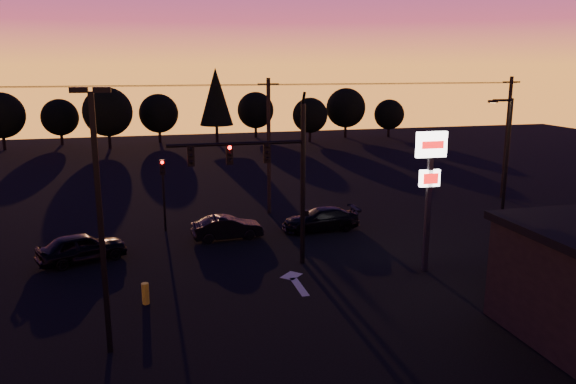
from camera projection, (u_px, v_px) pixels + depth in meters
The scene contains 24 objects.
ground at pixel (294, 296), 24.34m from camera, with size 120.00×120.00×0.00m, color black.
lane_arrow at pixel (295, 281), 26.03m from camera, with size 1.20×3.10×0.01m.
traffic_signal_mast at pixel (271, 169), 26.99m from camera, with size 6.79×0.52×8.58m.
secondary_signal at pixel (163, 185), 33.34m from camera, with size 0.30×0.31×4.35m.
parking_lot_light at pixel (99, 206), 18.52m from camera, with size 1.25×0.30×9.14m.
pylon_sign at pixel (430, 172), 26.36m from camera, with size 1.50×0.28×6.80m.
streetlight at pixel (505, 162), 31.93m from camera, with size 1.55×0.35×8.00m.
utility_pole_1 at pixel (269, 146), 37.03m from camera, with size 1.40×0.26×9.00m.
utility_pole_2 at pixel (507, 137), 41.40m from camera, with size 1.40×0.26×9.00m.
power_wires at pixel (268, 85), 36.15m from camera, with size 36.00×1.22×0.07m.
bollard at pixel (145, 294), 23.51m from camera, with size 0.30×0.30×0.91m, color #B0A919.
tree_0 at pixel (1, 115), 65.32m from camera, with size 5.36×5.36×6.74m.
tree_1 at pixel (60, 117), 69.75m from camera, with size 4.54×4.54×5.71m.
tree_2 at pixel (108, 112), 66.28m from camera, with size 5.77×5.78×7.26m.
tree_3 at pixel (159, 113), 71.65m from camera, with size 4.95×4.95×6.22m.
tree_4 at pixel (216, 97), 70.03m from camera, with size 4.18×4.18×9.50m.
tree_5 at pixel (256, 110), 76.69m from camera, with size 4.95×4.95×6.22m.
tree_6 at pixel (310, 115), 72.55m from camera, with size 4.54×4.54×5.71m.
tree_7 at pixel (346, 108), 76.70m from camera, with size 5.36×5.36×6.74m.
tree_8 at pixel (389, 114), 77.42m from camera, with size 4.12×4.12×5.19m.
car_left at pixel (82, 247), 28.51m from camera, with size 1.77×4.40×1.50m, color black.
car_mid at pixel (227, 228), 32.29m from camera, with size 1.41×4.03×1.33m, color black.
car_right at pixel (321, 219), 34.00m from camera, with size 1.90×4.68×1.36m, color black.
suv_parked at pixel (553, 268), 25.65m from camera, with size 2.50×5.42×1.51m, color black.
Camera 1 is at (-5.92, -21.94, 9.82)m, focal length 35.00 mm.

